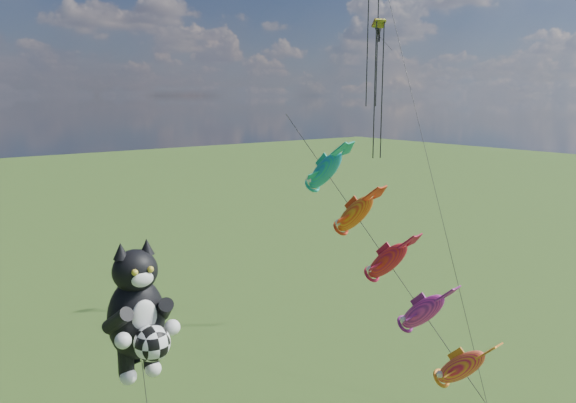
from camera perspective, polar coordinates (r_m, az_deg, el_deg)
cat_kite_rig at (r=22.78m, az=-14.95°, el=-10.79°), size 2.59×4.23×10.82m
fish_windsock_rig at (r=23.35m, az=11.81°, el=-8.45°), size 2.15×15.88×15.38m
parafoil_rig at (r=40.29m, az=9.30°, el=15.69°), size 7.63×16.37×27.10m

